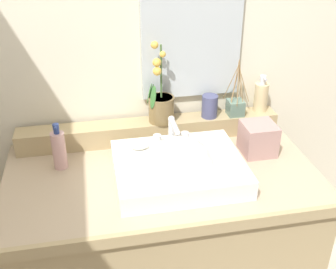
# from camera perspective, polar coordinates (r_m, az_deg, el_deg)

# --- Properties ---
(wall_back) EXTENTS (2.76, 0.20, 2.46)m
(wall_back) POSITION_cam_1_polar(r_m,az_deg,el_deg) (1.84, -3.42, 11.46)
(wall_back) COLOR beige
(wall_back) RESTS_ON ground
(vanity_cabinet) EXTENTS (1.18, 0.65, 0.89)m
(vanity_cabinet) POSITION_cam_1_polar(r_m,az_deg,el_deg) (1.89, -0.77, -16.20)
(vanity_cabinet) COLOR tan
(vanity_cabinet) RESTS_ON ground
(back_ledge) EXTENTS (1.11, 0.10, 0.09)m
(back_ledge) POSITION_cam_1_polar(r_m,az_deg,el_deg) (1.80, -2.37, 0.59)
(back_ledge) COLOR tan
(back_ledge) RESTS_ON vanity_cabinet
(sink_basin) EXTENTS (0.47, 0.38, 0.29)m
(sink_basin) POSITION_cam_1_polar(r_m,az_deg,el_deg) (1.55, 1.53, -4.88)
(sink_basin) COLOR white
(sink_basin) RESTS_ON vanity_cabinet
(soap_bar) EXTENTS (0.07, 0.04, 0.02)m
(soap_bar) POSITION_cam_1_polar(r_m,az_deg,el_deg) (1.60, -3.85, -1.58)
(soap_bar) COLOR silver
(soap_bar) RESTS_ON sink_basin
(potted_plant) EXTENTS (0.11, 0.11, 0.35)m
(potted_plant) POSITION_cam_1_polar(r_m,az_deg,el_deg) (1.75, -1.00, 4.19)
(potted_plant) COLOR brown
(potted_plant) RESTS_ON back_ledge
(soap_dispenser) EXTENTS (0.06, 0.06, 0.16)m
(soap_dispenser) POSITION_cam_1_polar(r_m,az_deg,el_deg) (1.89, 12.50, 5.10)
(soap_dispenser) COLOR beige
(soap_dispenser) RESTS_ON back_ledge
(tumbler_cup) EXTENTS (0.07, 0.07, 0.10)m
(tumbler_cup) POSITION_cam_1_polar(r_m,az_deg,el_deg) (1.81, 5.66, 3.83)
(tumbler_cup) COLOR #45486E
(tumbler_cup) RESTS_ON back_ledge
(reed_diffuser) EXTENTS (0.10, 0.09, 0.25)m
(reed_diffuser) POSITION_cam_1_polar(r_m,az_deg,el_deg) (1.84, 9.12, 3.76)
(reed_diffuser) COLOR slate
(reed_diffuser) RESTS_ON back_ledge
(lotion_bottle) EXTENTS (0.05, 0.06, 0.19)m
(lotion_bottle) POSITION_cam_1_polar(r_m,az_deg,el_deg) (1.65, -14.55, -1.96)
(lotion_bottle) COLOR #CB9E9D
(lotion_bottle) RESTS_ON vanity_cabinet
(tissue_box) EXTENTS (0.13, 0.13, 0.13)m
(tissue_box) POSITION_cam_1_polar(r_m,az_deg,el_deg) (1.73, 12.11, -0.52)
(tissue_box) COLOR tan
(tissue_box) RESTS_ON vanity_cabinet
(mirror) EXTENTS (0.42, 0.02, 0.49)m
(mirror) POSITION_cam_1_polar(r_m,az_deg,el_deg) (1.75, 3.24, 12.70)
(mirror) COLOR silver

